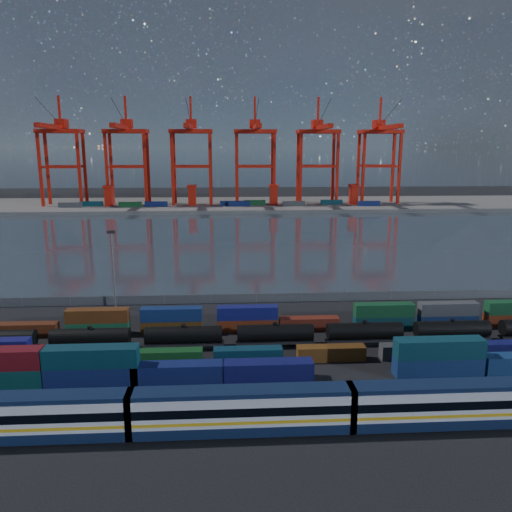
{
  "coord_description": "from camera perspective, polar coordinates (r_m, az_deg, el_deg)",
  "views": [
    {
      "loc": [
        -6.39,
        -76.36,
        33.27
      ],
      "look_at": [
        0.0,
        30.0,
        10.0
      ],
      "focal_mm": 35.0,
      "sensor_mm": 36.0,
      "label": 1
    }
  ],
  "objects": [
    {
      "name": "yard_light_mast",
      "position": [
        107.75,
        -16.01,
        -1.02
      ],
      "size": [
        1.6,
        0.4,
        16.6
      ],
      "color": "slate",
      "rests_on": "ground"
    },
    {
      "name": "tanker_string",
      "position": [
        85.85,
        -3.03,
        -9.01
      ],
      "size": [
        121.92,
        2.88,
        4.13
      ],
      "color": "black",
      "rests_on": "ground"
    },
    {
      "name": "quay_containers",
      "position": [
        273.51,
        -4.41,
        5.99
      ],
      "size": [
        172.58,
        10.99,
        2.6
      ],
      "color": "navy",
      "rests_on": "far_quay"
    },
    {
      "name": "gantry_cranes",
      "position": [
        279.79,
        -3.76,
        13.05
      ],
      "size": [
        198.19,
        44.53,
        60.3
      ],
      "color": "red",
      "rests_on": "ground"
    },
    {
      "name": "ground",
      "position": [
        83.54,
        1.26,
        -11.15
      ],
      "size": [
        700.0,
        700.0,
        0.0
      ],
      "primitive_type": "plane",
      "color": "black",
      "rests_on": "ground"
    },
    {
      "name": "container_row_north",
      "position": [
        93.25,
        3.99,
        -7.24
      ],
      "size": [
        127.57,
        2.26,
        4.81
      ],
      "color": "navy",
      "rests_on": "ground"
    },
    {
      "name": "distant_mountains",
      "position": [
        1688.19,
        -1.12,
        18.68
      ],
      "size": [
        2470.0,
        1100.0,
        520.0
      ],
      "color": "#1E2630",
      "rests_on": "ground"
    },
    {
      "name": "far_quay",
      "position": [
        288.24,
        -2.16,
        5.88
      ],
      "size": [
        700.0,
        70.0,
        2.0
      ],
      "primitive_type": "cube",
      "color": "#514F4C",
      "rests_on": "ground"
    },
    {
      "name": "waterfront_fence",
      "position": [
        109.42,
        0.06,
        -4.83
      ],
      "size": [
        160.12,
        0.12,
        2.2
      ],
      "color": "#595B5E",
      "rests_on": "ground"
    },
    {
      "name": "harbor_water",
      "position": [
        184.5,
        -1.4,
        1.93
      ],
      "size": [
        700.0,
        700.0,
        0.0
      ],
      "primitive_type": "plane",
      "color": "#2C3640",
      "rests_on": "ground"
    },
    {
      "name": "straddle_carriers",
      "position": [
        277.56,
        -2.64,
        7.05
      ],
      "size": [
        140.0,
        7.0,
        11.1
      ],
      "color": "red",
      "rests_on": "far_quay"
    },
    {
      "name": "container_row_mid",
      "position": [
        80.06,
        -4.9,
        -11.05
      ],
      "size": [
        140.53,
        2.21,
        4.71
      ],
      "color": "#45474B",
      "rests_on": "ground"
    },
    {
      "name": "passenger_train",
      "position": [
        61.52,
        -1.62,
        -17.31
      ],
      "size": [
        78.83,
        3.31,
        5.68
      ],
      "color": "silver",
      "rests_on": "ground"
    },
    {
      "name": "container_row_south",
      "position": [
        74.1,
        -5.03,
        -12.48
      ],
      "size": [
        140.63,
        2.68,
        5.71
      ],
      "color": "#414446",
      "rests_on": "ground"
    }
  ]
}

